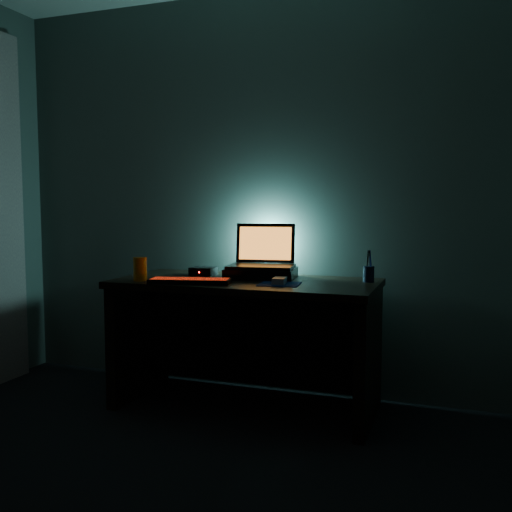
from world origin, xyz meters
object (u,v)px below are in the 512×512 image
at_px(laptop, 263,257).
at_px(juice_glass, 140,269).
at_px(pen_cup, 369,274).
at_px(mouse, 279,281).
at_px(router, 203,271).
at_px(keyboard, 190,281).

relative_size(laptop, juice_glass, 3.07).
height_order(laptop, juice_glass, laptop).
bearing_deg(laptop, pen_cup, -9.39).
bearing_deg(juice_glass, laptop, 32.82).
xyz_separation_m(mouse, router, (-0.56, 0.24, 0.00)).
xyz_separation_m(laptop, pen_cup, (0.63, -0.02, -0.08)).
height_order(mouse, pen_cup, pen_cup).
height_order(juice_glass, router, juice_glass).
xyz_separation_m(keyboard, router, (-0.09, 0.36, 0.01)).
relative_size(mouse, pen_cup, 1.25).
relative_size(mouse, juice_glass, 0.82).
distance_m(mouse, pen_cup, 0.51).
distance_m(mouse, juice_glass, 0.80).
bearing_deg(keyboard, laptop, 40.96).
bearing_deg(router, laptop, 5.19).
bearing_deg(pen_cup, mouse, -149.80).
distance_m(laptop, pen_cup, 0.64).
height_order(mouse, router, router).
distance_m(keyboard, juice_glass, 0.32).
height_order(keyboard, router, router).
distance_m(laptop, juice_glass, 0.72).
height_order(keyboard, mouse, mouse).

